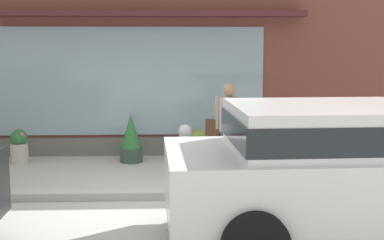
{
  "coord_description": "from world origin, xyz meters",
  "views": [
    {
      "loc": [
        0.51,
        -7.86,
        2.25
      ],
      "look_at": [
        0.89,
        1.2,
        0.97
      ],
      "focal_mm": 50.18,
      "sensor_mm": 36.0,
      "label": 1
    }
  ],
  "objects": [
    {
      "name": "ground_plane",
      "position": [
        0.0,
        0.0,
        0.0
      ],
      "size": [
        60.0,
        60.0,
        0.0
      ],
      "primitive_type": "plane",
      "color": "#B2AFA8"
    },
    {
      "name": "potted_plant_near_hydrant",
      "position": [
        4.32,
        2.59,
        0.35
      ],
      "size": [
        0.5,
        0.5,
        0.65
      ],
      "color": "#9E6042",
      "rests_on": "ground_plane"
    },
    {
      "name": "curb_strip",
      "position": [
        0.0,
        -0.2,
        0.06
      ],
      "size": [
        14.0,
        0.24,
        0.12
      ],
      "primitive_type": "cube",
      "color": "#B2B2AD",
      "rests_on": "ground_plane"
    },
    {
      "name": "parked_car_white",
      "position": [
        2.54,
        -1.95,
        0.91
      ],
      "size": [
        4.37,
        2.23,
        1.58
      ],
      "rotation": [
        0.0,
        0.0,
        0.04
      ],
      "color": "white",
      "rests_on": "ground_plane"
    },
    {
      "name": "potted_plant_trailing_edge",
      "position": [
        -0.23,
        2.3,
        0.44
      ],
      "size": [
        0.44,
        0.44,
        0.93
      ],
      "color": "#33473D",
      "rests_on": "ground_plane"
    },
    {
      "name": "storefront",
      "position": [
        -0.01,
        3.19,
        2.34
      ],
      "size": [
        14.0,
        0.81,
        4.77
      ],
      "color": "brown",
      "rests_on": "ground_plane"
    },
    {
      "name": "potted_plant_window_left",
      "position": [
        1.06,
        2.54,
        0.32
      ],
      "size": [
        0.4,
        0.4,
        0.59
      ],
      "color": "#33473D",
      "rests_on": "ground_plane"
    },
    {
      "name": "fire_hydrant",
      "position": [
        0.77,
        0.99,
        0.46
      ],
      "size": [
        0.39,
        0.35,
        0.92
      ],
      "color": "#B2B2B7",
      "rests_on": "ground_plane"
    },
    {
      "name": "potted_plant_by_entrance",
      "position": [
        -2.35,
        2.27,
        0.33
      ],
      "size": [
        0.33,
        0.33,
        0.65
      ],
      "color": "#B7B2A3",
      "rests_on": "ground_plane"
    },
    {
      "name": "pedestrian_with_handbag",
      "position": [
        1.5,
        1.11,
        0.92
      ],
      "size": [
        0.63,
        0.34,
        1.59
      ],
      "rotation": [
        0.0,
        0.0,
        2.82
      ],
      "color": "#475675",
      "rests_on": "ground_plane"
    }
  ]
}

